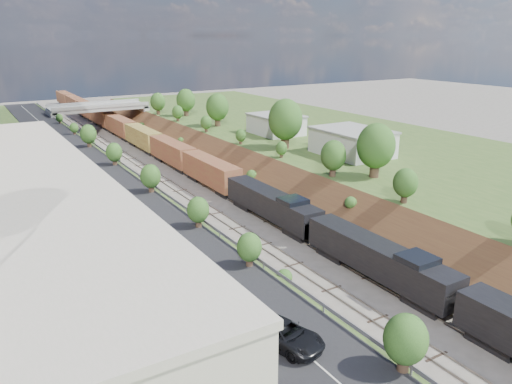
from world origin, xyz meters
name	(u,v)px	position (x,y,z in m)	size (l,w,h in m)	color
platform_right	(360,154)	(33.00, 60.00, 2.50)	(44.00, 180.00, 5.00)	#3B5824
embankment_left	(135,205)	(-11.00, 60.00, 0.00)	(7.07, 180.00, 7.07)	brown
embankment_right	(262,183)	(11.00, 60.00, 0.00)	(7.07, 180.00, 7.07)	brown
rail_left_track	(188,195)	(-2.60, 60.00, 0.09)	(1.58, 180.00, 0.18)	gray
rail_right_track	(218,190)	(2.60, 60.00, 0.09)	(1.58, 180.00, 0.18)	gray
road	(102,176)	(-15.50, 60.00, 5.05)	(8.00, 180.00, 0.10)	black
guardrail	(130,169)	(-11.40, 59.80, 5.55)	(0.10, 171.00, 0.70)	#99999E
commercial_building	(22,215)	(-28.00, 38.00, 8.51)	(14.30, 62.30, 7.00)	brown
overpass	(99,113)	(0.00, 122.00, 4.92)	(24.50, 8.30, 7.40)	gray
white_building_near	(352,143)	(23.50, 52.00, 7.00)	(9.00, 12.00, 4.00)	silver
white_building_far	(276,125)	(23.00, 74.00, 6.80)	(8.00, 10.00, 3.60)	silver
tree_right_large	(376,146)	(17.00, 40.00, 9.38)	(5.25, 5.25, 7.61)	#473323
tree_left_crest	(284,264)	(-11.80, 20.00, 7.04)	(2.45, 2.45, 3.55)	#473323
freight_train	(145,138)	(2.60, 94.67, 2.69)	(3.14, 193.18, 4.67)	black
suv	(283,334)	(-16.11, 13.65, 5.87)	(2.56, 5.56, 1.55)	black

